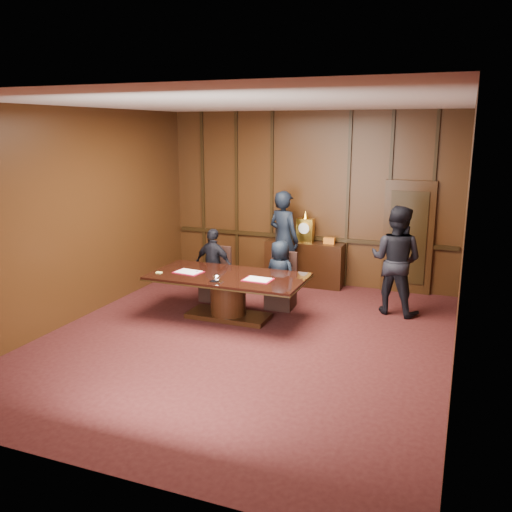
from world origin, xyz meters
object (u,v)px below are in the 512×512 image
at_px(conference_table, 228,289).
at_px(signatory_right, 280,275).
at_px(sideboard, 305,262).
at_px(witness_left, 284,240).
at_px(signatory_left, 214,265).
at_px(witness_right, 396,260).

xyz_separation_m(conference_table, signatory_right, (0.65, 0.80, 0.11)).
distance_m(conference_table, signatory_right, 1.04).
xyz_separation_m(sideboard, witness_left, (-0.35, -0.31, 0.50)).
xyz_separation_m(signatory_left, witness_left, (0.93, 1.31, 0.30)).
xyz_separation_m(sideboard, signatory_left, (-1.28, -1.62, 0.20)).
xyz_separation_m(conference_table, witness_left, (0.28, 2.11, 0.47)).
height_order(witness_left, witness_right, witness_left).
distance_m(conference_table, witness_right, 2.93).
height_order(signatory_right, witness_left, witness_left).
relative_size(conference_table, signatory_left, 1.92).
height_order(conference_table, witness_left, witness_left).
xyz_separation_m(signatory_left, signatory_right, (1.30, 0.00, -0.06)).
distance_m(signatory_left, witness_right, 3.28).
distance_m(sideboard, witness_left, 0.69).
distance_m(signatory_right, witness_left, 1.41).
bearing_deg(sideboard, signatory_right, -89.45).
bearing_deg(sideboard, witness_left, -138.50).
bearing_deg(witness_left, witness_right, -175.40).
bearing_deg(signatory_right, witness_left, -59.86).
height_order(signatory_right, witness_right, witness_right).
relative_size(sideboard, witness_left, 0.81).
bearing_deg(sideboard, witness_right, -29.62).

